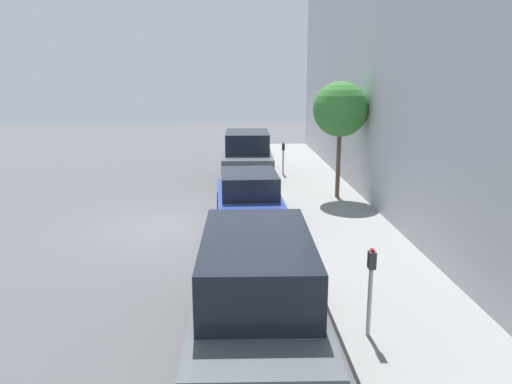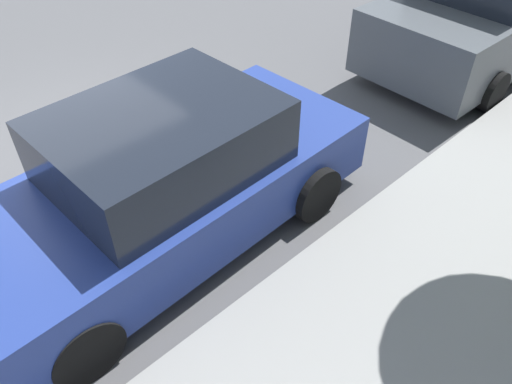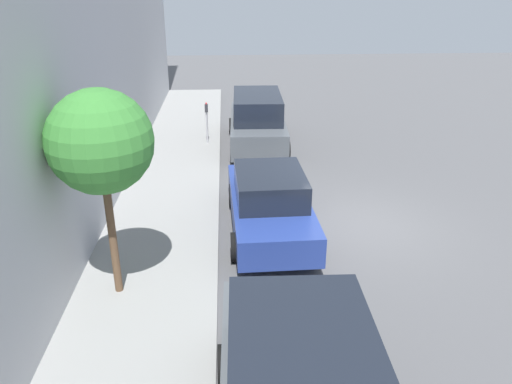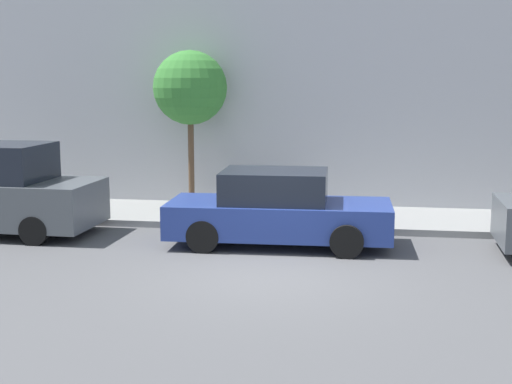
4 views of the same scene
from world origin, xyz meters
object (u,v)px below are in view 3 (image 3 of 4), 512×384
Objects in this scene: parked_sedan_second at (269,203)px; parking_meter_near at (207,119)px; parked_minivan_nearest at (257,121)px; street_tree at (100,143)px.

parked_sedan_second is 6.89m from parking_meter_near.
parking_meter_near is (1.82, 0.08, 0.14)m from parked_minivan_nearest.
parked_sedan_second is at bearing -140.47° from street_tree.
parked_minivan_nearest is 10.14m from street_tree.
street_tree is (3.14, 2.59, 2.41)m from parked_sedan_second.
parking_meter_near is 0.38× the size of street_tree.
parked_sedan_second is 3.06× the size of parking_meter_near.
street_tree is at bearing 81.10° from parking_meter_near.
parked_minivan_nearest is 3.33× the size of parking_meter_near.
street_tree is at bearing 70.70° from parked_minivan_nearest.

